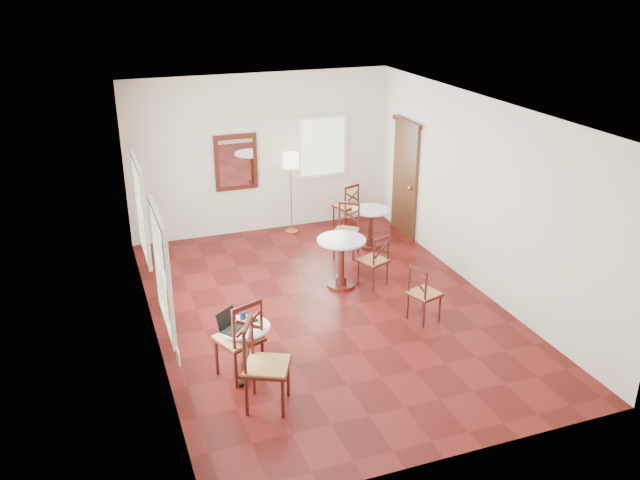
% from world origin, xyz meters
% --- Properties ---
extents(ground, '(7.00, 7.00, 0.00)m').
position_xyz_m(ground, '(0.00, 0.00, 0.00)').
color(ground, '#54100E').
rests_on(ground, ground).
extents(room_shell, '(5.02, 7.02, 3.01)m').
position_xyz_m(room_shell, '(-0.06, 0.27, 1.89)').
color(room_shell, silver).
rests_on(room_shell, ground).
extents(cafe_table_near, '(0.62, 0.62, 0.66)m').
position_xyz_m(cafe_table_near, '(-1.54, -1.22, 0.41)').
color(cafe_table_near, '#491712').
rests_on(cafe_table_near, ground).
extents(cafe_table_mid, '(0.77, 0.77, 0.81)m').
position_xyz_m(cafe_table_mid, '(0.48, 0.65, 0.50)').
color(cafe_table_mid, '#491712').
rests_on(cafe_table_mid, ground).
extents(cafe_table_back, '(0.68, 0.68, 0.72)m').
position_xyz_m(cafe_table_back, '(1.59, 1.99, 0.45)').
color(cafe_table_back, '#491712').
rests_on(cafe_table_back, ground).
extents(chair_near_a, '(0.65, 0.65, 1.08)m').
position_xyz_m(chair_near_a, '(-1.62, -1.28, 0.54)').
color(chair_near_a, '#491712').
rests_on(chair_near_a, ground).
extents(chair_near_b, '(0.67, 0.67, 1.10)m').
position_xyz_m(chair_near_b, '(-1.51, -1.97, 0.55)').
color(chair_near_b, '#491712').
rests_on(chair_near_b, ground).
extents(chair_mid_a, '(0.52, 0.52, 0.86)m').
position_xyz_m(chair_mid_a, '(1.00, 0.51, 0.43)').
color(chair_mid_a, '#491712').
rests_on(chair_mid_a, ground).
extents(chair_mid_b, '(0.50, 0.50, 0.86)m').
position_xyz_m(chair_mid_b, '(1.18, -0.79, 0.43)').
color(chair_mid_b, '#491712').
rests_on(chair_mid_b, ground).
extents(chair_back_a, '(0.52, 0.52, 0.89)m').
position_xyz_m(chair_back_a, '(1.56, 3.05, 0.44)').
color(chair_back_a, '#491712').
rests_on(chair_back_a, ground).
extents(chair_back_b, '(0.60, 0.60, 0.93)m').
position_xyz_m(chair_back_b, '(1.04, 1.78, 0.47)').
color(chair_back_b, '#491712').
rests_on(chair_back_b, ground).
extents(floor_lamp, '(0.30, 0.30, 1.56)m').
position_xyz_m(floor_lamp, '(0.46, 3.15, 1.32)').
color(floor_lamp, '#BF8C3F').
rests_on(floor_lamp, ground).
extents(laptop, '(0.41, 0.40, 0.23)m').
position_xyz_m(laptop, '(-1.72, -1.21, 0.71)').
color(laptop, black).
rests_on(laptop, cafe_table_near).
extents(mouse, '(0.11, 0.08, 0.04)m').
position_xyz_m(mouse, '(-1.39, -1.15, 0.67)').
color(mouse, black).
rests_on(mouse, cafe_table_near).
extents(navy_mug, '(0.12, 0.08, 0.10)m').
position_xyz_m(navy_mug, '(-1.51, -1.02, 0.70)').
color(navy_mug, black).
rests_on(navy_mug, cafe_table_near).
extents(water_glass, '(0.06, 0.06, 0.10)m').
position_xyz_m(water_glass, '(-1.59, -1.25, 0.71)').
color(water_glass, white).
rests_on(water_glass, cafe_table_near).
extents(power_adapter, '(0.11, 0.06, 0.04)m').
position_xyz_m(power_adapter, '(-1.66, -1.50, 0.02)').
color(power_adapter, black).
rests_on(power_adapter, ground).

